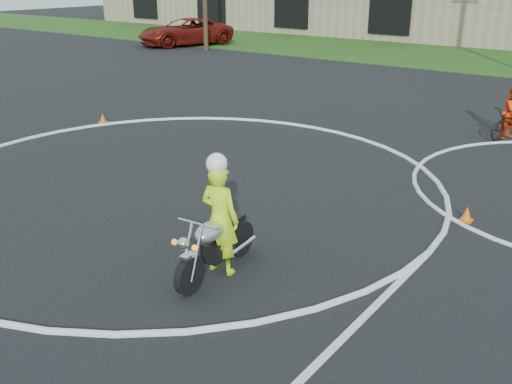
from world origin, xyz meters
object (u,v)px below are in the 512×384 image
Objects in this scene: rider_second_grp at (512,118)px; pickup_grp at (185,32)px; primary_motorcycle at (215,245)px; rider_primary_grp at (220,216)px.

pickup_grp is at bearing 174.92° from rider_second_grp.
rider_second_grp reaches higher than primary_motorcycle.
primary_motorcycle is 0.46m from rider_primary_grp.
rider_primary_grp is at bearing 87.21° from primary_motorcycle.
primary_motorcycle is at bearing -23.35° from pickup_grp.
primary_motorcycle is 11.36m from rider_second_grp.
primary_motorcycle is 1.02× the size of rider_primary_grp.
rider_primary_grp reaches higher than primary_motorcycle.
rider_primary_grp is 11.23m from rider_second_grp.
rider_primary_grp is 0.30× the size of pickup_grp.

